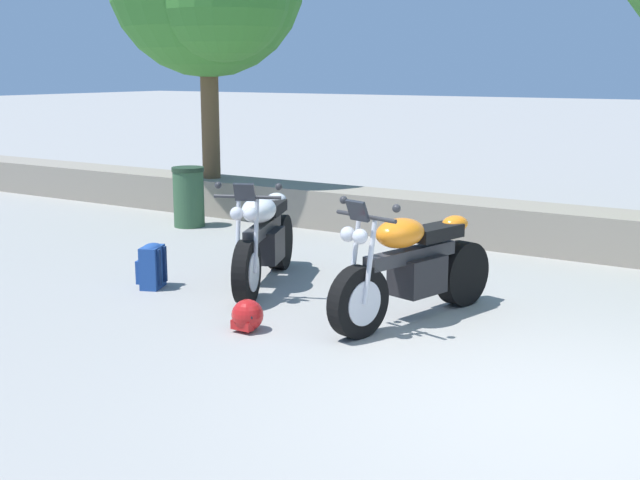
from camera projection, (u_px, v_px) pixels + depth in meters
ground_plane at (556, 408)px, 5.53m from camera, size 120.00×120.00×0.00m
motorcycle_white_near_left at (263, 240)px, 8.60m from camera, size 1.03×1.97×1.18m
motorcycle_orange_centre at (412, 268)px, 7.37m from camera, size 0.81×2.04×1.18m
rider_backpack at (152, 265)px, 8.53m from camera, size 0.33×0.35×0.47m
rider_helmet at (247, 316)px, 7.14m from camera, size 0.28×0.28×0.28m
trash_bin at (189, 197)px, 11.84m from camera, size 0.46×0.46×0.86m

